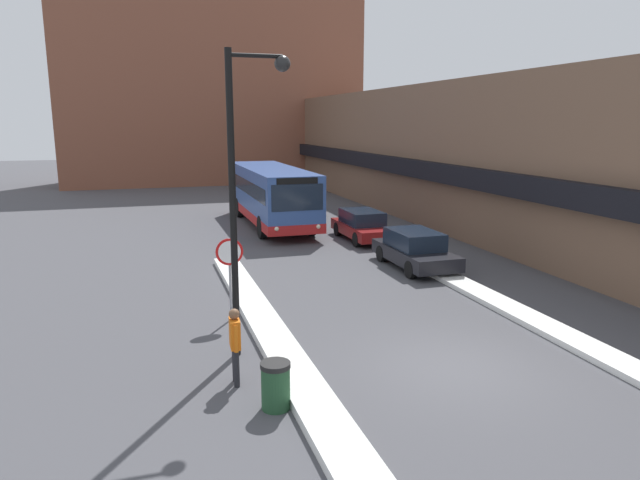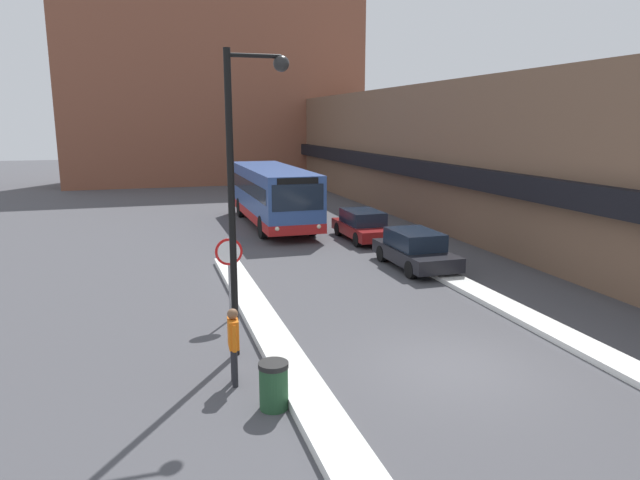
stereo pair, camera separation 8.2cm
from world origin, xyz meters
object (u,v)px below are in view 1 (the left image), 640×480
stop_sign (230,261)px  pedestrian (235,339)px  parked_car_middle (362,225)px  city_bus (272,194)px  street_lamp (243,174)px  trash_bin (276,385)px  parked_car_front (415,249)px

stop_sign → pedestrian: size_ratio=1.40×
parked_car_middle → stop_sign: size_ratio=1.81×
city_bus → pedestrian: bearing=-104.9°
parked_car_middle → street_lamp: (-7.54, -11.72, 3.60)m
stop_sign → city_bus: bearing=73.0°
pedestrian → trash_bin: size_ratio=1.76×
pedestrian → trash_bin: pedestrian is taller
parked_car_front → street_lamp: (-7.54, -6.28, 3.59)m
parked_car_middle → stop_sign: bearing=-129.4°
parked_car_front → pedestrian: pedestrian is taller
parked_car_front → stop_sign: (-7.57, -3.78, 0.99)m
city_bus → parked_car_front: city_bus is taller
city_bus → street_lamp: street_lamp is taller
parked_car_front → pedestrian: (-8.08, -7.82, 0.29)m
stop_sign → street_lamp: street_lamp is taller
city_bus → parked_car_front: 10.95m
stop_sign → trash_bin: size_ratio=2.47×
parked_car_middle → street_lamp: size_ratio=0.60×
parked_car_middle → street_lamp: bearing=-122.8°
stop_sign → parked_car_middle: bearing=50.6°
street_lamp → trash_bin: bearing=-89.3°
street_lamp → city_bus: bearing=75.5°
city_bus → trash_bin: (-4.27, -19.52, -1.22)m
parked_car_middle → city_bus: bearing=123.0°
city_bus → trash_bin: 20.02m
city_bus → pedestrian: city_bus is taller
street_lamp → trash_bin: 4.76m
street_lamp → parked_car_middle: bearing=57.2°
parked_car_front → stop_sign: size_ratio=1.80×
city_bus → stop_sign: size_ratio=4.57×
parked_car_middle → stop_sign: stop_sign is taller
parked_car_front → pedestrian: 11.25m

